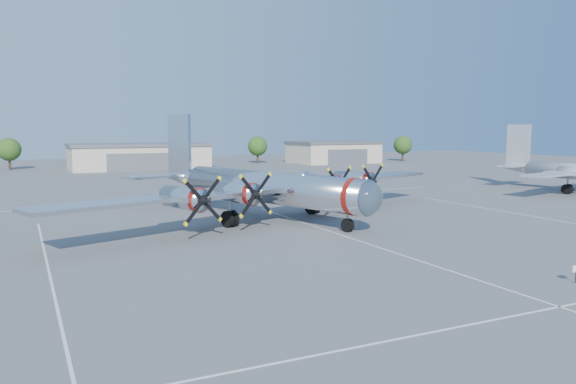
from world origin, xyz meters
name	(u,v)px	position (x,y,z in m)	size (l,w,h in m)	color
ground	(332,232)	(0.00, 0.00, 0.00)	(260.00, 260.00, 0.00)	#5B5B5D
parking_lines	(342,235)	(0.00, -1.75, 0.01)	(60.00, 50.08, 0.01)	silver
hangar_center	(139,156)	(0.00, 81.96, 2.71)	(28.60, 14.60, 5.40)	beige
hangar_east	(333,152)	(48.00, 81.96, 2.71)	(20.60, 14.60, 5.40)	beige
tree_west	(9,150)	(-25.00, 90.00, 4.22)	(4.80, 4.80, 6.64)	#382619
tree_east	(258,146)	(30.00, 88.00, 4.22)	(4.80, 4.80, 6.64)	#382619
tree_far_east	(403,145)	(68.00, 80.00, 4.22)	(4.80, 4.80, 6.64)	#382619
main_bomber_b29	(260,218)	(-2.43, 9.57, 0.00)	(46.01, 31.47, 10.17)	silver
twin_engine_east	(573,191)	(45.77, 12.28, 0.00)	(28.95, 20.82, 9.18)	#ACACB1
info_placard	(576,271)	(4.49, -19.44, 0.71)	(0.53, 0.06, 1.01)	black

